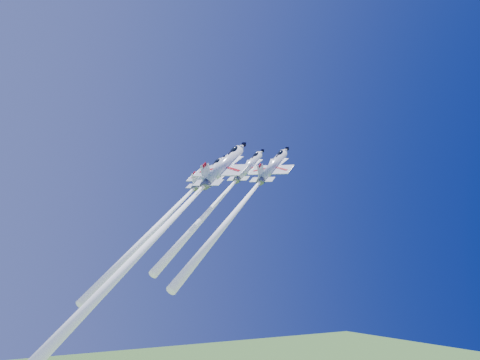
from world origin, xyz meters
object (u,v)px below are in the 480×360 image
jet_lead (220,199)px  jet_slot (157,235)px  jet_left (170,213)px  jet_right (243,202)px

jet_lead → jet_slot: size_ratio=0.63×
jet_left → jet_slot: jet_slot is taller
jet_left → jet_lead: bearing=40.0°
jet_lead → jet_right: size_ratio=0.97×
jet_right → jet_slot: jet_slot is taller
jet_lead → jet_left: bearing=-140.0°
jet_left → jet_right: (8.61, -13.45, 1.29)m
jet_left → jet_right: bearing=5.2°
jet_slot → jet_right: bearing=61.2°
jet_lead → jet_right: jet_lead is taller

